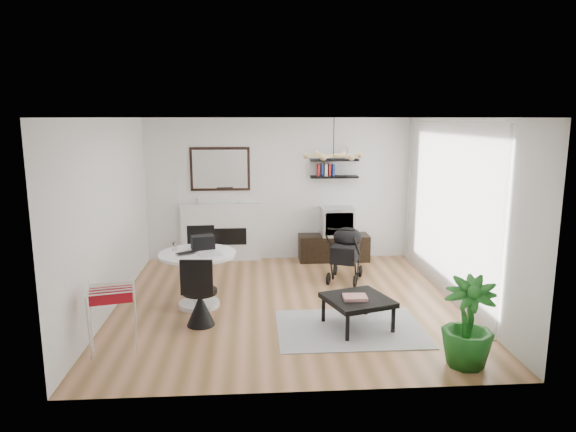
{
  "coord_description": "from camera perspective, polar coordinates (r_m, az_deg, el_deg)",
  "views": [
    {
      "loc": [
        -0.48,
        -7.19,
        2.7
      ],
      "look_at": [
        0.04,
        0.4,
        1.24
      ],
      "focal_mm": 32.0,
      "sensor_mm": 36.0,
      "label": 1
    }
  ],
  "objects": [
    {
      "name": "newspaper",
      "position": [
        7.34,
        -8.65,
        -4.19
      ],
      "size": [
        0.39,
        0.35,
        0.01
      ],
      "primitive_type": "cube",
      "rotation": [
        0.0,
        0.0,
        0.33
      ],
      "color": "beige",
      "rests_on": "dining_table"
    },
    {
      "name": "rug",
      "position": [
        6.87,
        6.89,
        -12.29
      ],
      "size": [
        1.88,
        1.36,
        0.01
      ],
      "primitive_type": "cube",
      "color": "gray",
      "rests_on": "floor"
    },
    {
      "name": "fireplace",
      "position": [
        9.84,
        -7.42,
        -1.02
      ],
      "size": [
        1.5,
        0.17,
        2.16
      ],
      "color": "white",
      "rests_on": "floor"
    },
    {
      "name": "coffee_table",
      "position": [
        6.8,
        7.75,
        -9.33
      ],
      "size": [
        0.98,
        0.98,
        0.4
      ],
      "rotation": [
        0.0,
        0.0,
        0.32
      ],
      "color": "black",
      "rests_on": "rug"
    },
    {
      "name": "chair_near",
      "position": [
        6.91,
        -9.74,
        -9.6
      ],
      "size": [
        0.45,
        0.47,
        0.95
      ],
      "rotation": [
        0.0,
        0.0,
        3.07
      ],
      "color": "black",
      "rests_on": "floor"
    },
    {
      "name": "shelf_lower",
      "position": [
        9.74,
        5.14,
        4.36
      ],
      "size": [
        0.9,
        0.25,
        0.04
      ],
      "primitive_type": "cube",
      "color": "black",
      "rests_on": "wall_back"
    },
    {
      "name": "ceiling",
      "position": [
        7.21,
        -0.09,
        10.88
      ],
      "size": [
        5.0,
        5.0,
        0.0
      ],
      "primitive_type": "plane",
      "color": "white",
      "rests_on": "wall_back"
    },
    {
      "name": "pendant_lamp",
      "position": [
        7.6,
        5.07,
        6.69
      ],
      "size": [
        0.9,
        0.9,
        0.1
      ],
      "primitive_type": null,
      "color": "tan",
      "rests_on": "ceiling"
    },
    {
      "name": "magazines",
      "position": [
        6.72,
        7.46,
        -8.96
      ],
      "size": [
        0.31,
        0.25,
        0.04
      ],
      "primitive_type": "cube",
      "rotation": [
        0.0,
        0.0,
        -0.03
      ],
      "color": "#C13630",
      "rests_on": "coffee_table"
    },
    {
      "name": "wall_back",
      "position": [
        9.8,
        -1.05,
        2.96
      ],
      "size": [
        5.0,
        0.0,
        5.0
      ],
      "primitive_type": "plane",
      "rotation": [
        1.57,
        0.0,
        0.0
      ],
      "color": "white",
      "rests_on": "floor"
    },
    {
      "name": "shelf_upper",
      "position": [
        9.71,
        5.17,
        6.24
      ],
      "size": [
        0.9,
        0.25,
        0.04
      ],
      "primitive_type": "cube",
      "color": "black",
      "rests_on": "wall_back"
    },
    {
      "name": "laptop",
      "position": [
        7.38,
        -11.02,
        -4.13
      ],
      "size": [
        0.36,
        0.34,
        0.02
      ],
      "primitive_type": "imported",
      "rotation": [
        0.0,
        0.0,
        0.64
      ],
      "color": "black",
      "rests_on": "dining_table"
    },
    {
      "name": "potted_plant",
      "position": [
        6.04,
        19.36,
        -11.11
      ],
      "size": [
        0.73,
        0.73,
        1.0
      ],
      "primitive_type": "imported",
      "rotation": [
        0.0,
        0.0,
        -0.37
      ],
      "color": "#1B5F1B",
      "rests_on": "floor"
    },
    {
      "name": "wall_right",
      "position": [
        7.9,
        18.32,
        0.49
      ],
      "size": [
        0.0,
        5.0,
        5.0
      ],
      "primitive_type": "plane",
      "rotation": [
        1.57,
        0.0,
        -1.57
      ],
      "color": "white",
      "rests_on": "floor"
    },
    {
      "name": "crt_tv",
      "position": [
        9.77,
        5.49,
        -0.59
      ],
      "size": [
        0.61,
        0.53,
        0.53
      ],
      "color": "#BABABC",
      "rests_on": "tv_console"
    },
    {
      "name": "dining_table",
      "position": [
        7.53,
        -9.96,
        -6.04
      ],
      "size": [
        1.1,
        1.1,
        0.8
      ],
      "color": "white",
      "rests_on": "floor"
    },
    {
      "name": "drying_rack",
      "position": [
        6.37,
        -18.88,
        -10.69
      ],
      "size": [
        0.64,
        0.61,
        0.8
      ],
      "rotation": [
        0.0,
        0.0,
        0.24
      ],
      "color": "white",
      "rests_on": "floor"
    },
    {
      "name": "chair_far",
      "position": [
        8.3,
        -9.6,
        -5.96
      ],
      "size": [
        0.48,
        0.49,
        1.0
      ],
      "rotation": [
        0.0,
        0.0,
        0.06
      ],
      "color": "black",
      "rests_on": "floor"
    },
    {
      "name": "wall_left",
      "position": [
        7.59,
        -19.26,
        0.02
      ],
      "size": [
        0.0,
        5.0,
        5.0
      ],
      "primitive_type": "plane",
      "rotation": [
        1.57,
        0.0,
        1.57
      ],
      "color": "white",
      "rests_on": "floor"
    },
    {
      "name": "drinking_glass",
      "position": [
        7.66,
        -12.51,
        -3.31
      ],
      "size": [
        0.06,
        0.06,
        0.1
      ],
      "primitive_type": "cylinder",
      "color": "white",
      "rests_on": "dining_table"
    },
    {
      "name": "sheer_curtain",
      "position": [
        8.05,
        17.13,
        0.74
      ],
      "size": [
        0.04,
        3.6,
        2.6
      ],
      "primitive_type": "cube",
      "color": "white",
      "rests_on": "wall_right"
    },
    {
      "name": "black_bag",
      "position": [
        7.63,
        -9.43,
        -2.9
      ],
      "size": [
        0.37,
        0.28,
        0.2
      ],
      "primitive_type": "cube",
      "rotation": [
        0.0,
        0.0,
        0.29
      ],
      "color": "black",
      "rests_on": "dining_table"
    },
    {
      "name": "floor",
      "position": [
        7.7,
        -0.08,
        -9.65
      ],
      "size": [
        5.0,
        5.0,
        0.0
      ],
      "primitive_type": "plane",
      "color": "olive",
      "rests_on": "ground"
    },
    {
      "name": "stroller",
      "position": [
        8.71,
        6.44,
        -4.35
      ],
      "size": [
        0.73,
        0.9,
        0.99
      ],
      "rotation": [
        0.0,
        0.0,
        -0.36
      ],
      "color": "black",
      "rests_on": "floor"
    },
    {
      "name": "tv_console",
      "position": [
        9.88,
        5.1,
        -3.52
      ],
      "size": [
        1.33,
        0.46,
        0.5
      ],
      "primitive_type": "cube",
      "color": "black",
      "rests_on": "floor"
    }
  ]
}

